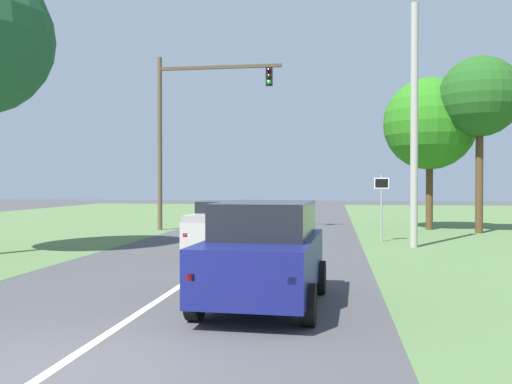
{
  "coord_description": "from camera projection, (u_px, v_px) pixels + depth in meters",
  "views": [
    {
      "loc": [
        3.6,
        -6.47,
        2.4
      ],
      "look_at": [
        0.28,
        16.23,
        2.05
      ],
      "focal_mm": 38.27,
      "sensor_mm": 36.0,
      "label": 1
    }
  ],
  "objects": [
    {
      "name": "utility_pole_right",
      "position": [
        414.0,
        125.0,
        20.44
      ],
      "size": [
        0.28,
        0.28,
        9.17
      ],
      "primitive_type": "cylinder",
      "color": "#9E998E",
      "rests_on": "ground_plane"
    },
    {
      "name": "red_suv_near",
      "position": [
        265.0,
        252.0,
        10.75
      ],
      "size": [
        2.36,
        4.5,
        2.03
      ],
      "color": "navy",
      "rests_on": "ground_plane"
    },
    {
      "name": "traffic_light",
      "position": [
        187.0,
        119.0,
        27.89
      ],
      "size": [
        6.45,
        0.4,
        8.9
      ],
      "color": "brown",
      "rests_on": "ground_plane"
    },
    {
      "name": "lane_centre_stripe",
      "position": [
        53.0,
        369.0,
        7.02
      ],
      "size": [
        0.16,
        40.13,
        0.01
      ],
      "primitive_type": "cube",
      "color": "white",
      "rests_on": "ground_plane"
    },
    {
      "name": "oak_tree_right",
      "position": [
        430.0,
        124.0,
        28.26
      ],
      "size": [
        4.76,
        4.76,
        7.89
      ],
      "color": "#4C351E",
      "rests_on": "ground_plane"
    },
    {
      "name": "ground_plane",
      "position": [
        225.0,
        257.0,
        17.91
      ],
      "size": [
        120.0,
        120.0,
        0.0
      ],
      "primitive_type": "plane",
      "color": "#424244"
    },
    {
      "name": "extra_tree_1",
      "position": [
        480.0,
        98.0,
        26.26
      ],
      "size": [
        3.87,
        3.87,
        8.53
      ],
      "color": "#4C351E",
      "rests_on": "ground_plane"
    },
    {
      "name": "keep_moving_sign",
      "position": [
        381.0,
        199.0,
        22.39
      ],
      "size": [
        0.6,
        0.09,
        2.77
      ],
      "color": "gray",
      "rests_on": "ground_plane"
    },
    {
      "name": "pickup_truck_lead",
      "position": [
        227.0,
        226.0,
        18.48
      ],
      "size": [
        2.18,
        5.03,
        1.81
      ],
      "color": "#B7B2A8",
      "rests_on": "ground_plane"
    }
  ]
}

